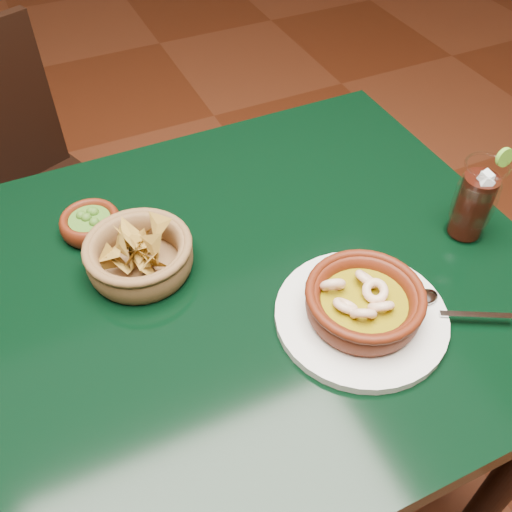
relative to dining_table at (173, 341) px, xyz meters
name	(u,v)px	position (x,y,z in m)	size (l,w,h in m)	color
ground	(201,496)	(0.00, 0.00, -0.65)	(7.00, 7.00, 0.00)	#471C0C
dining_table	(173,341)	(0.00, 0.00, 0.00)	(1.20, 0.80, 0.75)	black
dining_chair	(27,198)	(-0.17, 0.70, -0.17)	(0.52, 0.52, 0.87)	black
shrimp_plate	(363,306)	(0.25, -0.15, 0.13)	(0.32, 0.25, 0.08)	silver
chip_basket	(139,255)	(-0.01, 0.08, 0.13)	(0.20, 0.20, 0.12)	brown
guacamole_ramekin	(91,223)	(-0.06, 0.20, 0.12)	(0.12, 0.12, 0.04)	#471608
cola_drink	(475,201)	(0.51, -0.07, 0.17)	(0.14, 0.14, 0.16)	white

